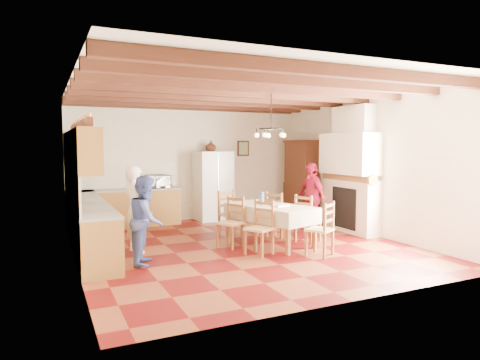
% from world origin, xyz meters
% --- Properties ---
extents(floor, '(6.00, 6.50, 0.02)m').
position_xyz_m(floor, '(0.00, 0.00, -0.01)').
color(floor, '#4F0909').
rests_on(floor, ground).
extents(ceiling, '(6.00, 6.50, 0.02)m').
position_xyz_m(ceiling, '(0.00, 0.00, 3.01)').
color(ceiling, white).
rests_on(ceiling, ground).
extents(wall_back, '(6.00, 0.02, 3.00)m').
position_xyz_m(wall_back, '(0.00, 3.26, 1.50)').
color(wall_back, beige).
rests_on(wall_back, ground).
extents(wall_front, '(6.00, 0.02, 3.00)m').
position_xyz_m(wall_front, '(0.00, -3.26, 1.50)').
color(wall_front, beige).
rests_on(wall_front, ground).
extents(wall_left, '(0.02, 6.50, 3.00)m').
position_xyz_m(wall_left, '(-3.01, 0.00, 1.50)').
color(wall_left, beige).
rests_on(wall_left, ground).
extents(wall_right, '(0.02, 6.50, 3.00)m').
position_xyz_m(wall_right, '(3.01, 0.00, 1.50)').
color(wall_right, beige).
rests_on(wall_right, ground).
extents(ceiling_beams, '(6.00, 6.30, 0.16)m').
position_xyz_m(ceiling_beams, '(0.00, 0.00, 2.91)').
color(ceiling_beams, '#3A1B12').
rests_on(ceiling_beams, ground).
extents(lower_cabinets_left, '(0.60, 4.30, 0.86)m').
position_xyz_m(lower_cabinets_left, '(-2.70, 1.05, 0.43)').
color(lower_cabinets_left, brown).
rests_on(lower_cabinets_left, ground).
extents(lower_cabinets_back, '(2.30, 0.60, 0.86)m').
position_xyz_m(lower_cabinets_back, '(-1.55, 2.95, 0.43)').
color(lower_cabinets_back, brown).
rests_on(lower_cabinets_back, ground).
extents(countertop_left, '(0.62, 4.30, 0.04)m').
position_xyz_m(countertop_left, '(-2.70, 1.05, 0.88)').
color(countertop_left, slate).
rests_on(countertop_left, lower_cabinets_left).
extents(countertop_back, '(2.34, 0.62, 0.04)m').
position_xyz_m(countertop_back, '(-1.55, 2.95, 0.88)').
color(countertop_back, slate).
rests_on(countertop_back, lower_cabinets_back).
extents(backsplash_left, '(0.03, 4.30, 0.60)m').
position_xyz_m(backsplash_left, '(-2.98, 1.05, 1.20)').
color(backsplash_left, beige).
rests_on(backsplash_left, ground).
extents(backsplash_back, '(2.30, 0.03, 0.60)m').
position_xyz_m(backsplash_back, '(-1.55, 3.23, 1.20)').
color(backsplash_back, beige).
rests_on(backsplash_back, ground).
extents(upper_cabinets, '(0.35, 4.20, 0.70)m').
position_xyz_m(upper_cabinets, '(-2.83, 1.05, 1.85)').
color(upper_cabinets, brown).
rests_on(upper_cabinets, ground).
extents(fireplace, '(0.56, 1.60, 2.80)m').
position_xyz_m(fireplace, '(2.72, 0.20, 1.40)').
color(fireplace, beige).
rests_on(fireplace, ground).
extents(wall_picture, '(0.34, 0.03, 0.42)m').
position_xyz_m(wall_picture, '(1.55, 3.23, 1.85)').
color(wall_picture, black).
rests_on(wall_picture, ground).
extents(refrigerator, '(0.93, 0.78, 1.78)m').
position_xyz_m(refrigerator, '(0.55, 2.96, 0.89)').
color(refrigerator, white).
rests_on(refrigerator, floor).
extents(hutch, '(0.50, 1.15, 2.07)m').
position_xyz_m(hutch, '(2.75, 2.17, 1.04)').
color(hutch, '#3B1D12').
rests_on(hutch, floor).
extents(dining_table, '(1.37, 1.95, 0.77)m').
position_xyz_m(dining_table, '(0.56, -0.12, 0.69)').
color(dining_table, beige).
rests_on(dining_table, floor).
extents(chandelier, '(0.47, 0.47, 0.03)m').
position_xyz_m(chandelier, '(0.56, -0.12, 2.25)').
color(chandelier, black).
rests_on(chandelier, ground).
extents(chair_left_near, '(0.55, 0.56, 0.96)m').
position_xyz_m(chair_left_near, '(-0.01, -0.72, 0.48)').
color(chair_left_near, brown).
rests_on(chair_left_near, floor).
extents(chair_left_far, '(0.55, 0.56, 0.96)m').
position_xyz_m(chair_left_far, '(-0.24, 0.01, 0.48)').
color(chair_left_far, brown).
rests_on(chair_left_far, floor).
extents(chair_right_near, '(0.54, 0.55, 0.96)m').
position_xyz_m(chair_right_near, '(1.36, -0.23, 0.48)').
color(chair_right_near, brown).
rests_on(chair_right_near, floor).
extents(chair_right_far, '(0.55, 0.56, 0.96)m').
position_xyz_m(chair_right_far, '(1.07, 0.46, 0.48)').
color(chair_right_far, brown).
rests_on(chair_right_far, floor).
extents(chair_end_near, '(0.57, 0.56, 0.96)m').
position_xyz_m(chair_end_near, '(0.93, -1.23, 0.48)').
color(chair_end_near, brown).
rests_on(chair_end_near, floor).
extents(chair_end_far, '(0.46, 0.45, 0.96)m').
position_xyz_m(chair_end_far, '(0.17, 0.94, 0.48)').
color(chair_end_far, brown).
rests_on(chair_end_far, floor).
extents(person_man, '(0.53, 0.66, 1.58)m').
position_xyz_m(person_man, '(-1.95, 0.36, 0.79)').
color(person_man, white).
rests_on(person_man, floor).
extents(person_woman_blue, '(0.77, 0.85, 1.45)m').
position_xyz_m(person_woman_blue, '(-1.94, -0.46, 0.72)').
color(person_woman_blue, '#3F519C').
rests_on(person_woman_blue, floor).
extents(person_woman_red, '(0.39, 0.91, 1.55)m').
position_xyz_m(person_woman_red, '(2.06, 0.68, 0.77)').
color(person_woman_red, '#B71839').
rests_on(person_woman_red, floor).
extents(microwave, '(0.61, 0.46, 0.31)m').
position_xyz_m(microwave, '(-0.89, 2.95, 1.06)').
color(microwave, silver).
rests_on(microwave, countertop_back).
extents(fridge_vase, '(0.31, 0.31, 0.28)m').
position_xyz_m(fridge_vase, '(0.50, 2.96, 1.92)').
color(fridge_vase, '#3B1D12').
rests_on(fridge_vase, refrigerator).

